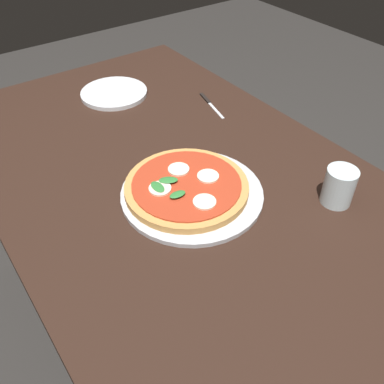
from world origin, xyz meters
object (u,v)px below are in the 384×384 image
Objects in this scene: serving_tray at (192,193)px; dining_table at (177,200)px; plate_white at (114,93)px; pizza at (186,187)px; glass_cup at (339,186)px; knife at (209,102)px.

dining_table is at bearing 169.15° from serving_tray.
dining_table is 6.71× the size of plate_white.
plate_white is (-0.56, 0.10, -0.02)m from pizza.
plate_white is at bearing 171.21° from serving_tray.
serving_tray is 0.35m from glass_cup.
knife is at bearing 135.53° from pizza.
glass_cup is at bearing 49.81° from pizza.
serving_tray is 1.15× the size of pizza.
dining_table is at bearing -141.87° from glass_cup.
dining_table is at bearing -8.37° from plate_white.
knife is (-0.24, 0.30, 0.10)m from dining_table.
dining_table is 0.40m from knife.
serving_tray is 0.02m from pizza.
knife is at bearing 137.28° from serving_tray.
pizza is 1.78× the size of knife.
glass_cup is at bearing -4.80° from knife.
pizza is at bearing -17.38° from dining_table.
plate_white is 1.31× the size of knife.
pizza reaches higher than knife.
glass_cup reaches higher than dining_table.
knife is at bearing 175.20° from glass_cup.
knife is (-0.34, 0.31, -0.00)m from serving_tray.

